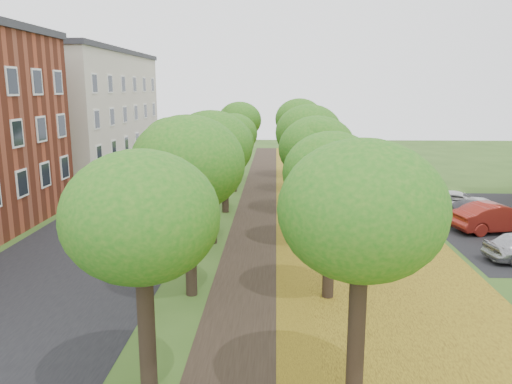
# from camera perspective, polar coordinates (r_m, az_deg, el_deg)

# --- Properties ---
(street_asphalt) EXTENTS (8.00, 70.00, 0.01)m
(street_asphalt) POSITION_cam_1_polar(r_m,az_deg,el_deg) (27.73, -15.12, -3.62)
(street_asphalt) COLOR black
(street_asphalt) RESTS_ON ground
(footpath) EXTENTS (3.20, 70.00, 0.01)m
(footpath) POSITION_cam_1_polar(r_m,az_deg,el_deg) (26.48, 0.60, -3.93)
(footpath) COLOR black
(footpath) RESTS_ON ground
(leaf_verge) EXTENTS (7.50, 70.00, 0.01)m
(leaf_verge) POSITION_cam_1_polar(r_m,az_deg,el_deg) (26.81, 11.37, -3.96)
(leaf_verge) COLOR #A68B1E
(leaf_verge) RESTS_ON ground
(parking_lot) EXTENTS (9.00, 16.00, 0.01)m
(parking_lot) POSITION_cam_1_polar(r_m,az_deg,el_deg) (30.26, 27.20, -3.26)
(parking_lot) COLOR black
(parking_lot) RESTS_ON ground
(tree_row_west) EXTENTS (3.61, 33.61, 5.89)m
(tree_row_west) POSITION_cam_1_polar(r_m,az_deg,el_deg) (25.81, -4.29, 5.39)
(tree_row_west) COLOR black
(tree_row_west) RESTS_ON ground
(tree_row_east) EXTENTS (3.61, 33.61, 5.89)m
(tree_row_east) POSITION_cam_1_polar(r_m,az_deg,el_deg) (25.71, 6.45, 5.33)
(tree_row_east) COLOR black
(tree_row_east) RESTS_ON ground
(building_cream) EXTENTS (10.30, 20.30, 10.40)m
(building_cream) POSITION_cam_1_polar(r_m,az_deg,el_deg) (47.00, -20.13, 8.69)
(building_cream) COLOR beige
(building_cream) RESTS_ON ground
(car_red) EXTENTS (4.74, 2.55, 1.48)m
(car_red) POSITION_cam_1_polar(r_m,az_deg,el_deg) (28.12, 25.83, -2.64)
(car_red) COLOR maroon
(car_red) RESTS_ON ground
(car_grey) EXTENTS (4.38, 2.21, 1.22)m
(car_grey) POSITION_cam_1_polar(r_m,az_deg,el_deg) (29.53, 24.11, -2.11)
(car_grey) COLOR #2F2E33
(car_grey) RESTS_ON ground
(car_white) EXTENTS (5.06, 3.31, 1.29)m
(car_white) POSITION_cam_1_polar(r_m,az_deg,el_deg) (31.20, 22.11, -1.17)
(car_white) COLOR silver
(car_white) RESTS_ON ground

